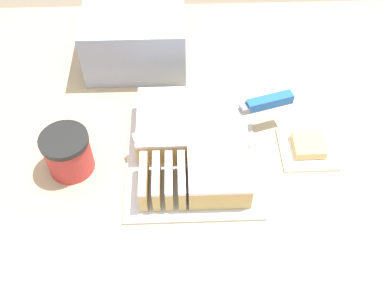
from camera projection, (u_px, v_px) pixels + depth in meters
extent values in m
cube|color=tan|center=(209.00, 253.00, 1.27)|extent=(1.40, 1.10, 0.88)
cube|color=silver|center=(192.00, 154.00, 0.93)|extent=(0.27, 0.32, 0.01)
cube|color=tan|center=(191.00, 125.00, 0.94)|extent=(0.22, 0.16, 0.05)
cube|color=white|center=(191.00, 115.00, 0.92)|extent=(0.22, 0.16, 0.01)
cube|color=tan|center=(221.00, 178.00, 0.86)|extent=(0.12, 0.11, 0.05)
cube|color=white|center=(222.00, 169.00, 0.83)|extent=(0.12, 0.11, 0.01)
cube|color=tan|center=(144.00, 182.00, 0.85)|extent=(0.01, 0.10, 0.05)
cube|color=white|center=(143.00, 173.00, 0.83)|extent=(0.01, 0.10, 0.01)
cube|color=tan|center=(157.00, 182.00, 0.85)|extent=(0.01, 0.10, 0.05)
cube|color=white|center=(156.00, 173.00, 0.83)|extent=(0.01, 0.10, 0.01)
cube|color=tan|center=(169.00, 182.00, 0.85)|extent=(0.01, 0.10, 0.05)
cube|color=white|center=(169.00, 173.00, 0.83)|extent=(0.01, 0.10, 0.01)
cube|color=tan|center=(182.00, 181.00, 0.85)|extent=(0.01, 0.10, 0.05)
cube|color=white|center=(182.00, 172.00, 0.83)|extent=(0.01, 0.10, 0.01)
cube|color=silver|center=(191.00, 124.00, 0.90)|extent=(0.24, 0.09, 0.00)
cube|color=slate|center=(244.00, 109.00, 0.91)|extent=(0.02, 0.03, 0.02)
cube|color=#1E59B2|center=(270.00, 102.00, 0.92)|extent=(0.10, 0.05, 0.02)
cylinder|color=#B23333|center=(69.00, 155.00, 0.88)|extent=(0.09, 0.09, 0.08)
cylinder|color=black|center=(64.00, 140.00, 0.84)|extent=(0.09, 0.09, 0.01)
cube|color=white|center=(307.00, 149.00, 0.94)|extent=(0.11, 0.11, 0.01)
cube|color=tan|center=(308.00, 145.00, 0.93)|extent=(0.06, 0.06, 0.02)
cube|color=#8C99B2|center=(135.00, 40.00, 1.06)|extent=(0.23, 0.18, 0.14)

